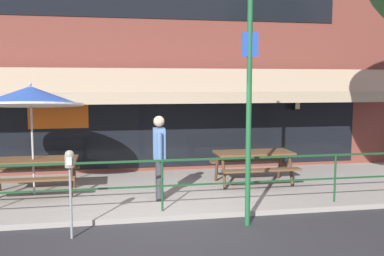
{
  "coord_description": "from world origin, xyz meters",
  "views": [
    {
      "loc": [
        -0.86,
        -7.38,
        2.47
      ],
      "look_at": [
        0.8,
        1.6,
        1.5
      ],
      "focal_mm": 40.0,
      "sensor_mm": 36.0,
      "label": 1
    }
  ],
  "objects_px": {
    "patio_umbrella_left": "(31,97)",
    "parking_meter_near": "(70,167)",
    "picnic_table_left": "(34,166)",
    "pedestrian_walking": "(159,153)",
    "picnic_table_centre": "(253,158)",
    "street_sign_pole": "(249,98)"
  },
  "relations": [
    {
      "from": "patio_umbrella_left",
      "to": "parking_meter_near",
      "type": "distance_m",
      "value": 2.92
    },
    {
      "from": "picnic_table_left",
      "to": "pedestrian_walking",
      "type": "distance_m",
      "value": 2.75
    },
    {
      "from": "patio_umbrella_left",
      "to": "pedestrian_walking",
      "type": "relative_size",
      "value": 1.4
    },
    {
      "from": "patio_umbrella_left",
      "to": "picnic_table_centre",
      "type": "bearing_deg",
      "value": 1.17
    },
    {
      "from": "picnic_table_centre",
      "to": "picnic_table_left",
      "type": "bearing_deg",
      "value": -179.05
    },
    {
      "from": "picnic_table_centre",
      "to": "street_sign_pole",
      "type": "bearing_deg",
      "value": -110.59
    },
    {
      "from": "pedestrian_walking",
      "to": "picnic_table_left",
      "type": "bearing_deg",
      "value": 160.99
    },
    {
      "from": "street_sign_pole",
      "to": "pedestrian_walking",
      "type": "bearing_deg",
      "value": 131.22
    },
    {
      "from": "pedestrian_walking",
      "to": "parking_meter_near",
      "type": "height_order",
      "value": "pedestrian_walking"
    },
    {
      "from": "street_sign_pole",
      "to": "parking_meter_near",
      "type": "bearing_deg",
      "value": -177.8
    },
    {
      "from": "picnic_table_left",
      "to": "patio_umbrella_left",
      "type": "relative_size",
      "value": 0.75
    },
    {
      "from": "picnic_table_centre",
      "to": "pedestrian_walking",
      "type": "distance_m",
      "value": 2.54
    },
    {
      "from": "patio_umbrella_left",
      "to": "pedestrian_walking",
      "type": "distance_m",
      "value": 2.95
    },
    {
      "from": "pedestrian_walking",
      "to": "parking_meter_near",
      "type": "xyz_separation_m",
      "value": [
        -1.58,
        -1.67,
        0.09
      ]
    },
    {
      "from": "parking_meter_near",
      "to": "street_sign_pole",
      "type": "distance_m",
      "value": 3.14
    },
    {
      "from": "picnic_table_left",
      "to": "picnic_table_centre",
      "type": "bearing_deg",
      "value": 0.95
    },
    {
      "from": "parking_meter_near",
      "to": "street_sign_pole",
      "type": "height_order",
      "value": "street_sign_pole"
    },
    {
      "from": "picnic_table_left",
      "to": "parking_meter_near",
      "type": "distance_m",
      "value": 2.79
    },
    {
      "from": "pedestrian_walking",
      "to": "parking_meter_near",
      "type": "bearing_deg",
      "value": -133.38
    },
    {
      "from": "picnic_table_left",
      "to": "pedestrian_walking",
      "type": "bearing_deg",
      "value": -19.01
    },
    {
      "from": "picnic_table_centre",
      "to": "patio_umbrella_left",
      "type": "relative_size",
      "value": 0.75
    },
    {
      "from": "pedestrian_walking",
      "to": "street_sign_pole",
      "type": "xyz_separation_m",
      "value": [
        1.37,
        -1.56,
        1.15
      ]
    }
  ]
}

